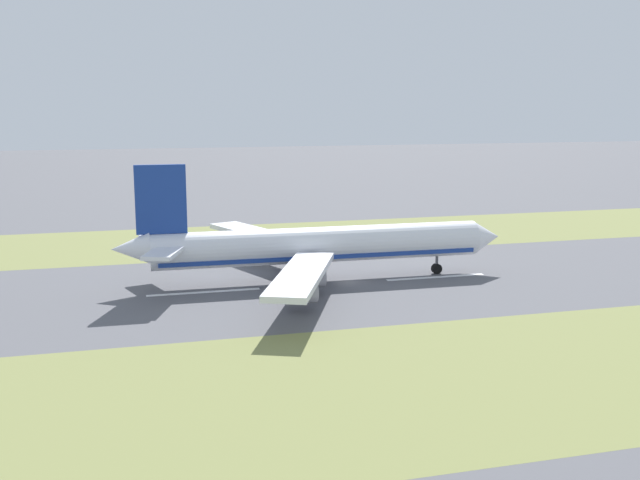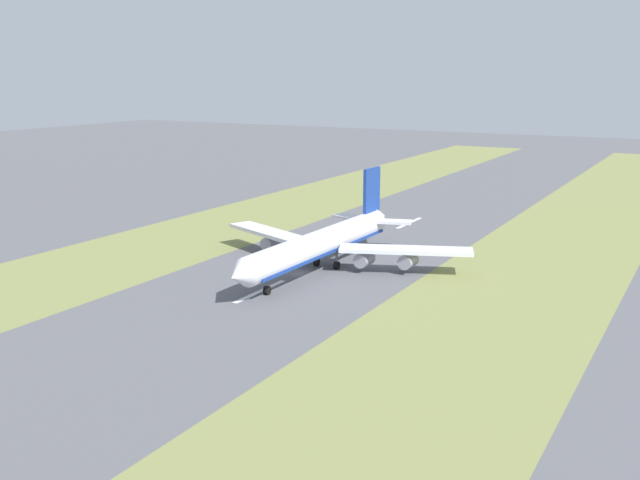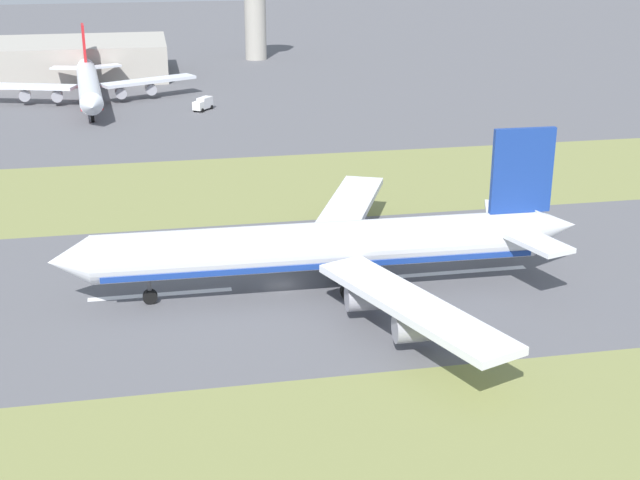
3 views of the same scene
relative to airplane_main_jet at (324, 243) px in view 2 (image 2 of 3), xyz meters
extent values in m
plane|color=#56565B|center=(2.93, 6.29, -6.02)|extent=(800.00, 800.00, 0.00)
cube|color=olive|center=(-42.07, 6.29, -6.02)|extent=(40.00, 600.00, 0.01)
cube|color=olive|center=(47.93, 6.29, -6.02)|extent=(40.00, 600.00, 0.01)
cube|color=silver|center=(2.93, -58.10, -6.01)|extent=(1.20, 18.00, 0.01)
cube|color=silver|center=(2.93, -18.10, -6.01)|extent=(1.20, 18.00, 0.01)
cube|color=silver|center=(2.93, 21.90, -6.01)|extent=(1.20, 18.00, 0.01)
cylinder|color=silver|center=(0.03, 1.90, 0.18)|extent=(6.99, 56.10, 6.00)
cone|color=silver|center=(0.58, 32.40, 0.18)|extent=(5.97, 5.10, 5.88)
cone|color=silver|center=(-0.52, -29.09, 0.98)|extent=(5.21, 6.09, 5.10)
cube|color=navy|center=(0.03, 1.90, -1.47)|extent=(6.65, 53.85, 0.70)
cube|color=silver|center=(-17.59, -5.00, -0.72)|extent=(29.23, 15.99, 0.90)
cube|color=silver|center=(17.40, -5.62, -0.72)|extent=(29.04, 16.86, 0.90)
cylinder|color=#93939E|center=(-9.04, -1.93, -3.17)|extent=(3.28, 4.86, 3.20)
cylinder|color=#93939E|center=(-18.10, -5.27, -3.17)|extent=(3.28, 4.86, 3.20)
cylinder|color=#93939E|center=(8.96, -2.25, -3.17)|extent=(3.28, 4.86, 3.20)
cylinder|color=#93939E|center=(17.90, -5.91, -3.17)|extent=(3.28, 4.86, 3.20)
cube|color=navy|center=(-0.43, -24.09, 8.68)|extent=(0.94, 8.01, 11.00)
cube|color=silver|center=(-5.93, -23.99, 1.18)|extent=(10.85, 7.13, 0.60)
cube|color=silver|center=(5.07, -24.19, 1.18)|extent=(10.89, 7.42, 0.60)
cylinder|color=#59595E|center=(0.41, 23.18, -3.52)|extent=(0.50, 0.50, 3.20)
cylinder|color=black|center=(0.41, 23.18, -5.12)|extent=(0.93, 1.82, 1.80)
cylinder|color=#59595E|center=(-2.62, -1.05, -3.52)|extent=(0.50, 0.50, 3.20)
cylinder|color=black|center=(-2.62, -1.05, -5.12)|extent=(0.93, 1.82, 1.80)
cylinder|color=#59595E|center=(2.58, -1.14, -3.52)|extent=(0.50, 0.50, 3.20)
cylinder|color=black|center=(2.58, -1.14, -5.12)|extent=(0.93, 1.82, 1.80)
camera|label=1|loc=(119.48, -30.64, 23.58)|focal=42.00mm
camera|label=2|loc=(-77.38, 143.52, 37.28)|focal=42.00mm
camera|label=3|loc=(-102.29, 21.66, 39.32)|focal=50.00mm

